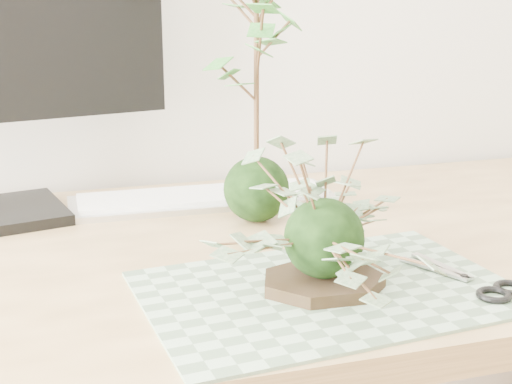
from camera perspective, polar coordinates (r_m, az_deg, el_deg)
desk at (r=1.06m, az=3.57°, el=-8.14°), size 1.60×0.70×0.74m
cutting_mat at (r=0.85m, az=5.79°, el=-7.85°), size 0.45×0.32×0.00m
stone_dish at (r=0.85m, az=5.36°, el=-7.18°), size 0.16×0.16×0.01m
ivy_kokedama at (r=0.81m, az=5.54°, el=-0.78°), size 0.34×0.34×0.19m
maple_kokedama at (r=1.05m, az=0.03°, el=13.18°), size 0.26×0.26×0.42m
keyboard at (r=1.20m, az=-4.25°, el=-0.48°), size 0.44×0.14×0.02m
scissors at (r=0.88m, az=17.60°, el=-7.25°), size 0.08×0.17×0.01m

